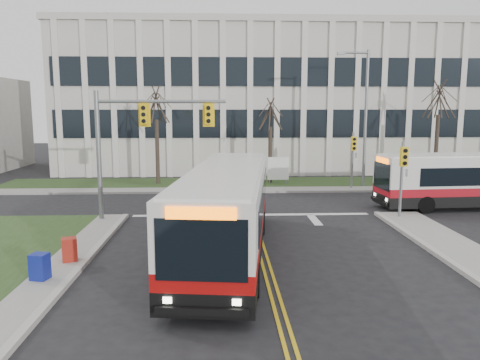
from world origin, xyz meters
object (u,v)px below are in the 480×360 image
bus_main (227,213)px  bus_cross (477,182)px  newspaper_box_blue (40,269)px  newspaper_box_red (70,251)px  streetlight (363,111)px  directory_sign (278,169)px

bus_main → bus_cross: bus_main is taller
newspaper_box_blue → newspaper_box_red: bearing=90.9°
bus_cross → streetlight: bearing=-150.6°
bus_main → newspaper_box_red: (-5.47, -0.81, -1.11)m
bus_cross → newspaper_box_blue: size_ratio=11.40×
directory_sign → streetlight: bearing=-13.2°
streetlight → directory_sign: size_ratio=4.60×
newspaper_box_blue → newspaper_box_red: (0.35, 1.75, 0.00)m
newspaper_box_red → newspaper_box_blue: bearing=-121.1°
newspaper_box_red → bus_main: bearing=-11.2°
bus_main → newspaper_box_red: bearing=-165.0°
directory_sign → newspaper_box_red: directory_sign is taller
streetlight → newspaper_box_blue: size_ratio=9.68×
streetlight → bus_main: size_ratio=0.77×
directory_sign → newspaper_box_blue: 20.82m
directory_sign → bus_cross: size_ratio=0.18×
streetlight → newspaper_box_red: (-14.83, -15.39, -4.72)m
bus_main → newspaper_box_blue: bus_main is taller
directory_sign → newspaper_box_red: bearing=-119.1°
bus_cross → newspaper_box_blue: (-19.55, -10.44, -0.97)m
bus_main → bus_cross: (13.73, 7.88, -0.14)m
streetlight → directory_sign: 6.96m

